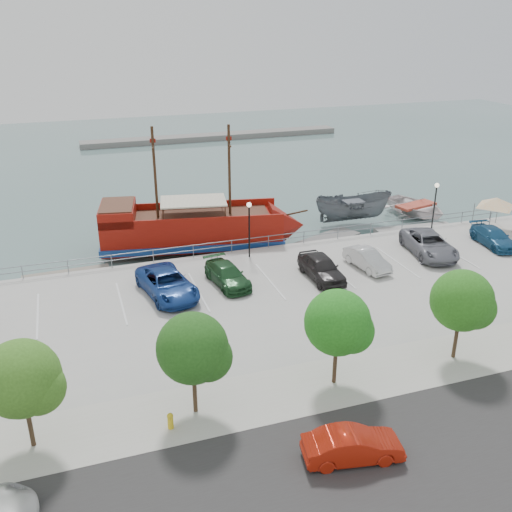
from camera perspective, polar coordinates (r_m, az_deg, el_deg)
name	(u,v)px	position (r m, az deg, el deg)	size (l,w,h in m)	color
ground	(280,307)	(37.82, 2.42, -5.12)	(160.00, 160.00, 0.00)	#4C6C67
street	(420,460)	(25.64, 16.13, -19.00)	(100.00, 8.00, 0.04)	#2D2A2B
sidewalk	(352,378)	(29.56, 9.56, -11.97)	(100.00, 4.00, 0.05)	#B1ABA1
seawall_railing	(244,244)	(43.86, -1.20, 1.19)	(50.00, 0.06, 1.00)	slate
far_shore	(213,137)	(90.57, -4.28, 11.81)	(40.00, 3.00, 0.80)	gray
pirate_ship	(207,229)	(46.54, -4.90, 2.73)	(17.01, 7.40, 10.57)	maroon
patrol_boat	(353,210)	(52.90, 9.67, 4.53)	(2.66, 7.07, 2.73)	slate
speedboat	(416,209)	(56.69, 15.66, 4.52)	(4.74, 6.64, 1.38)	silver
dock_west	(67,276)	(43.95, -18.40, -1.92)	(6.21, 1.78, 0.36)	gray
dock_mid	(321,243)	(48.04, 6.54, 1.34)	(7.71, 2.20, 0.44)	slate
dock_east	(416,230)	(52.43, 15.69, 2.47)	(7.17, 2.05, 0.41)	gray
canopy_tent	(497,198)	(51.89, 22.95, 5.40)	(4.11, 4.11, 3.14)	slate
street_sedan	(353,446)	(24.67, 9.65, -18.19)	(1.43, 4.11, 1.35)	#B71F0C
fire_hydrant	(170,420)	(26.19, -8.56, -15.95)	(0.28, 0.28, 0.82)	gold
lamp_post_mid	(249,220)	(41.85, -0.69, 3.63)	(0.36, 0.36, 4.28)	black
lamp_post_right	(435,199)	(48.98, 17.49, 5.45)	(0.36, 0.36, 4.28)	black
tree_b	(25,381)	(25.08, -22.07, -11.49)	(3.30, 3.20, 5.00)	#473321
tree_c	(196,350)	(25.32, -5.99, -9.36)	(3.30, 3.20, 5.00)	#473321
tree_d	(341,324)	(27.41, 8.49, -6.79)	(3.30, 3.20, 5.00)	#473321
tree_e	(465,302)	(30.98, 20.17, -4.38)	(3.30, 3.20, 5.00)	#473321
parked_car_c	(167,284)	(37.24, -8.87, -2.74)	(2.71, 5.88, 1.63)	navy
parked_car_d	(227,275)	(38.36, -2.89, -1.90)	(1.92, 4.71, 1.37)	#1F4C26
parked_car_e	(321,267)	(39.34, 6.57, -1.14)	(1.95, 4.84, 1.65)	black
parked_car_f	(367,259)	(41.52, 11.04, -0.32)	(1.44, 4.14, 1.36)	silver
parked_car_g	(429,244)	(45.01, 16.92, 1.14)	(2.75, 5.95, 1.65)	slate
parked_car_h	(494,237)	(48.57, 22.67, 1.75)	(1.92, 4.73, 1.37)	navy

